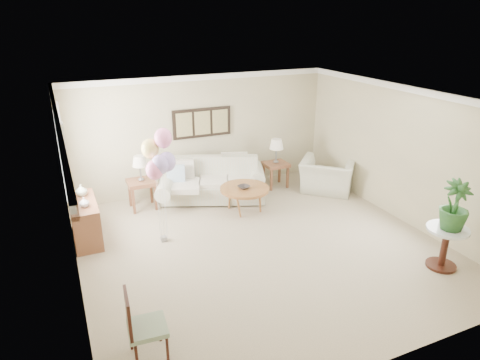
{
  "coord_description": "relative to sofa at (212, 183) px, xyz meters",
  "views": [
    {
      "loc": [
        -3.01,
        -5.87,
        3.82
      ],
      "look_at": [
        -0.13,
        0.6,
        1.05
      ],
      "focal_mm": 32.0,
      "sensor_mm": 36.0,
      "label": 1
    }
  ],
  "objects": [
    {
      "name": "vase_white",
      "position": [
        -2.7,
        -1.04,
        0.47
      ],
      "size": [
        0.19,
        0.19,
        0.17
      ],
      "primitive_type": "imported",
      "rotation": [
        0.0,
        0.0,
        -0.13
      ],
      "color": "silver",
      "rests_on": "credenza"
    },
    {
      "name": "end_table_left",
      "position": [
        -1.51,
        0.11,
        0.16
      ],
      "size": [
        0.57,
        0.51,
        0.62
      ],
      "color": "brown",
      "rests_on": "ground"
    },
    {
      "name": "side_table",
      "position": [
        2.4,
        -4.07,
        0.17
      ],
      "size": [
        0.64,
        0.64,
        0.7
      ],
      "color": "silver",
      "rests_on": "ground"
    },
    {
      "name": "potted_plant",
      "position": [
        2.41,
        -4.1,
        0.74
      ],
      "size": [
        0.55,
        0.55,
        0.79
      ],
      "primitive_type": "imported",
      "rotation": [
        0.0,
        0.0,
        -0.28
      ],
      "color": "#224E25",
      "rests_on": "side_table"
    },
    {
      "name": "lamp_left",
      "position": [
        -1.51,
        0.11,
        0.67
      ],
      "size": [
        0.3,
        0.3,
        0.53
      ],
      "color": "gray",
      "rests_on": "end_table_left"
    },
    {
      "name": "vase_sage",
      "position": [
        -2.7,
        -0.52,
        0.49
      ],
      "size": [
        0.24,
        0.24,
        0.21
      ],
      "primitive_type": "imported",
      "rotation": [
        0.0,
        0.0,
        -0.2
      ],
      "color": "#B1BD9E",
      "rests_on": "credenza"
    },
    {
      "name": "wall_art_triptych",
      "position": [
        0.04,
        0.67,
        1.2
      ],
      "size": [
        1.35,
        0.06,
        0.65
      ],
      "color": "black",
      "rests_on": "ground"
    },
    {
      "name": "ground_plane",
      "position": [
        0.04,
        -2.3,
        -0.35
      ],
      "size": [
        6.0,
        6.0,
        0.0
      ],
      "primitive_type": "plane",
      "color": "tan"
    },
    {
      "name": "armchair",
      "position": [
        2.53,
        -0.68,
        0.02
      ],
      "size": [
        1.52,
        1.51,
        0.74
      ],
      "primitive_type": "imported",
      "rotation": [
        0.0,
        0.0,
        2.38
      ],
      "color": "beige",
      "rests_on": "ground"
    },
    {
      "name": "end_table_right",
      "position": [
        1.6,
        0.06,
        0.13
      ],
      "size": [
        0.54,
        0.49,
        0.58
      ],
      "color": "brown",
      "rests_on": "ground"
    },
    {
      "name": "decor_bowl",
      "position": [
        0.35,
        -0.89,
        0.18
      ],
      "size": [
        0.29,
        0.29,
        0.06
      ],
      "primitive_type": "imported",
      "rotation": [
        0.0,
        0.0,
        0.24
      ],
      "color": "#302927",
      "rests_on": "coffee_table"
    },
    {
      "name": "balloon_cluster",
      "position": [
        -1.45,
        -1.43,
        1.23
      ],
      "size": [
        0.53,
        0.55,
        2.06
      ],
      "color": "gray",
      "rests_on": "ground"
    },
    {
      "name": "credenza",
      "position": [
        -2.72,
        -0.8,
        0.02
      ],
      "size": [
        0.46,
        1.2,
        0.74
      ],
      "color": "brown",
      "rests_on": "ground"
    },
    {
      "name": "lamp_right",
      "position": [
        1.6,
        0.06,
        0.66
      ],
      "size": [
        0.32,
        0.32,
        0.57
      ],
      "color": "gray",
      "rests_on": "end_table_right"
    },
    {
      "name": "room_shell",
      "position": [
        -0.07,
        -2.21,
        1.27
      ],
      "size": [
        6.04,
        6.04,
        2.6
      ],
      "color": "beige",
      "rests_on": "ground"
    },
    {
      "name": "sofa",
      "position": [
        0.0,
        0.0,
        0.0
      ],
      "size": [
        2.75,
        1.69,
        0.9
      ],
      "color": "beige",
      "rests_on": "ground"
    },
    {
      "name": "coffee_table",
      "position": [
        0.38,
        -0.86,
        0.11
      ],
      "size": [
        1.01,
        1.01,
        0.51
      ],
      "color": "olive",
      "rests_on": "ground"
    },
    {
      "name": "accent_chair",
      "position": [
        -2.4,
        -4.06,
        0.12
      ],
      "size": [
        0.48,
        0.48,
        0.91
      ],
      "color": "gray",
      "rests_on": "ground"
    }
  ]
}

